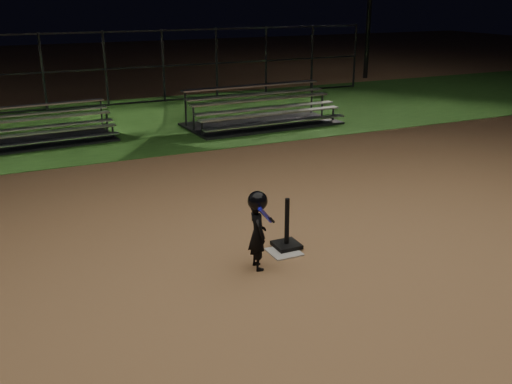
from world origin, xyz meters
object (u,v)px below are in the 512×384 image
(home_plate, at_px, (284,252))
(bleacher_right, at_px, (262,118))
(batting_tee, at_px, (287,238))
(child_batter, at_px, (258,228))
(bleacher_left, at_px, (40,136))

(home_plate, relative_size, bleacher_right, 0.10)
(batting_tee, height_order, child_batter, child_batter)
(child_batter, height_order, bleacher_left, child_batter)
(child_batter, relative_size, bleacher_left, 0.30)
(batting_tee, bearing_deg, bleacher_right, 66.96)
(bleacher_left, height_order, bleacher_right, bleacher_right)
(home_plate, distance_m, bleacher_right, 8.80)
(bleacher_right, bearing_deg, batting_tee, -115.38)
(home_plate, height_order, batting_tee, batting_tee)
(home_plate, xyz_separation_m, child_batter, (-0.57, -0.28, 0.60))
(child_batter, xyz_separation_m, bleacher_left, (-2.07, 8.87, -0.42))
(home_plate, distance_m, batting_tee, 0.23)
(batting_tee, relative_size, child_batter, 0.68)
(home_plate, bearing_deg, child_batter, -153.64)
(batting_tee, bearing_deg, bleacher_left, 108.00)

